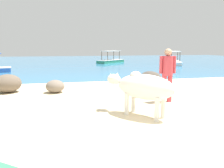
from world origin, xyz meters
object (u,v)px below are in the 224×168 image
boat_white (174,62)px  cow (143,87)px  person_standing (167,71)px  boat_green (111,60)px

boat_white → cow: bearing=-7.0°
cow → person_standing: bearing=-83.5°
cow → boat_green: boat_green is taller
person_standing → boat_white: (7.82, 14.04, -0.70)m
boat_green → boat_white: bearing=-77.0°
person_standing → boat_white: 16.09m
boat_green → boat_white: 6.73m
person_standing → boat_green: 18.19m
cow → person_standing: (1.24, 1.22, 0.23)m
boat_green → cow: bearing=-141.5°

